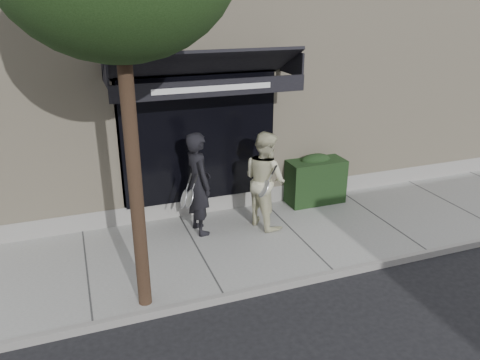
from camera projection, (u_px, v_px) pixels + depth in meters
name	position (u px, v px, depth m)	size (l,w,h in m)	color
ground	(294.00, 237.00, 9.43)	(80.00, 80.00, 0.00)	black
sidewalk	(294.00, 235.00, 9.41)	(20.00, 3.00, 0.12)	gray
curb	(334.00, 274.00, 8.05)	(20.00, 0.10, 0.14)	gray
building_facade	(217.00, 67.00, 12.76)	(14.30, 8.04, 5.64)	beige
hedge	(314.00, 179.00, 10.63)	(1.30, 0.70, 1.14)	black
pedestrian_front	(198.00, 184.00, 9.05)	(0.78, 0.92, 2.06)	black
pedestrian_back	(265.00, 179.00, 9.37)	(1.00, 1.14, 1.98)	beige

